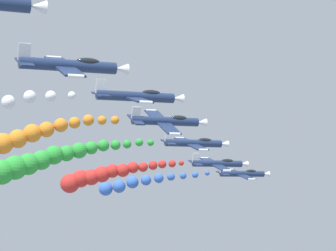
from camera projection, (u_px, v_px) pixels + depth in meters
name	position (u px, v px, depth m)	size (l,w,h in m)	color
airplane_lead	(243.00, 174.00, 138.48)	(9.42, 10.35, 3.03)	navy
smoke_trail_lead	(133.00, 183.00, 133.63)	(6.59, 19.67, 4.57)	blue
airplane_left_inner	(218.00, 163.00, 124.47)	(9.33, 10.35, 3.22)	navy
smoke_trail_left_inner	(99.00, 176.00, 119.22)	(6.04, 19.83, 5.44)	red
airplane_right_inner	(195.00, 143.00, 110.37)	(9.35, 10.35, 3.18)	navy
smoke_trail_right_inner	(39.00, 161.00, 99.86)	(4.88, 24.01, 6.76)	green
airplane_left_outer	(167.00, 121.00, 94.54)	(8.90, 10.35, 4.17)	navy
smoke_trail_left_outer	(22.00, 138.00, 87.72)	(2.82, 17.43, 5.98)	orange
airplane_right_outer	(137.00, 96.00, 82.09)	(9.39, 10.35, 3.10)	navy
airplane_trailing	(70.00, 65.00, 67.39)	(9.14, 10.35, 3.54)	navy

